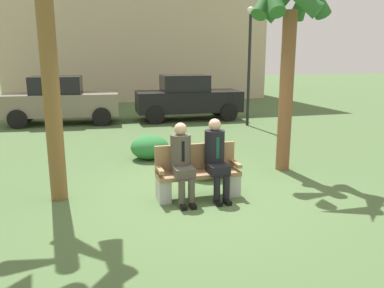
{
  "coord_description": "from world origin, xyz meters",
  "views": [
    {
      "loc": [
        -1.9,
        -6.13,
        2.37
      ],
      "look_at": [
        -0.09,
        0.29,
        0.85
      ],
      "focal_mm": 36.22,
      "sensor_mm": 36.0,
      "label": 1
    }
  ],
  "objects_px": {
    "seated_man_right": "(216,155)",
    "palm_tree_short": "(289,14)",
    "street_lamp": "(249,55)",
    "shrub_mid_lawn": "(150,147)",
    "park_bench": "(198,174)",
    "parked_car_near": "(61,100)",
    "seated_man_left": "(182,158)",
    "parked_car_far": "(187,98)",
    "shrub_near_bench": "(209,162)"
  },
  "relations": [
    {
      "from": "shrub_near_bench",
      "to": "street_lamp",
      "type": "distance_m",
      "value": 6.45
    },
    {
      "from": "palm_tree_short",
      "to": "parked_car_near",
      "type": "bearing_deg",
      "value": 123.02
    },
    {
      "from": "seated_man_left",
      "to": "shrub_near_bench",
      "type": "relative_size",
      "value": 1.45
    },
    {
      "from": "park_bench",
      "to": "shrub_near_bench",
      "type": "distance_m",
      "value": 1.19
    },
    {
      "from": "seated_man_right",
      "to": "parked_car_far",
      "type": "xyz_separation_m",
      "value": [
        1.7,
        8.19,
        0.09
      ]
    },
    {
      "from": "shrub_near_bench",
      "to": "street_lamp",
      "type": "relative_size",
      "value": 0.23
    },
    {
      "from": "seated_man_right",
      "to": "shrub_mid_lawn",
      "type": "distance_m",
      "value": 2.93
    },
    {
      "from": "park_bench",
      "to": "parked_car_far",
      "type": "height_order",
      "value": "parked_car_far"
    },
    {
      "from": "parked_car_far",
      "to": "shrub_near_bench",
      "type": "bearing_deg",
      "value": -101.67
    },
    {
      "from": "park_bench",
      "to": "street_lamp",
      "type": "bearing_deg",
      "value": 59.63
    },
    {
      "from": "palm_tree_short",
      "to": "shrub_near_bench",
      "type": "height_order",
      "value": "palm_tree_short"
    },
    {
      "from": "shrub_mid_lawn",
      "to": "seated_man_left",
      "type": "bearing_deg",
      "value": -88.7
    },
    {
      "from": "shrub_near_bench",
      "to": "parked_car_far",
      "type": "relative_size",
      "value": 0.23
    },
    {
      "from": "shrub_near_bench",
      "to": "street_lamp",
      "type": "height_order",
      "value": "street_lamp"
    },
    {
      "from": "shrub_near_bench",
      "to": "park_bench",
      "type": "bearing_deg",
      "value": -117.41
    },
    {
      "from": "parked_car_far",
      "to": "street_lamp",
      "type": "bearing_deg",
      "value": -46.91
    },
    {
      "from": "palm_tree_short",
      "to": "shrub_near_bench",
      "type": "distance_m",
      "value": 3.33
    },
    {
      "from": "parked_car_near",
      "to": "street_lamp",
      "type": "xyz_separation_m",
      "value": [
        6.25,
        -2.12,
        1.56
      ]
    },
    {
      "from": "seated_man_left",
      "to": "street_lamp",
      "type": "relative_size",
      "value": 0.33
    },
    {
      "from": "seated_man_left",
      "to": "parked_car_far",
      "type": "distance_m",
      "value": 8.51
    },
    {
      "from": "park_bench",
      "to": "parked_car_near",
      "type": "xyz_separation_m",
      "value": [
        -2.57,
        8.4,
        0.44
      ]
    },
    {
      "from": "park_bench",
      "to": "palm_tree_short",
      "type": "distance_m",
      "value": 3.69
    },
    {
      "from": "park_bench",
      "to": "parked_car_near",
      "type": "relative_size",
      "value": 0.35
    },
    {
      "from": "palm_tree_short",
      "to": "park_bench",
      "type": "bearing_deg",
      "value": -153.61
    },
    {
      "from": "seated_man_left",
      "to": "parked_car_near",
      "type": "xyz_separation_m",
      "value": [
        -2.27,
        8.51,
        0.11
      ]
    },
    {
      "from": "seated_man_right",
      "to": "shrub_near_bench",
      "type": "bearing_deg",
      "value": 77.65
    },
    {
      "from": "seated_man_left",
      "to": "street_lamp",
      "type": "height_order",
      "value": "street_lamp"
    },
    {
      "from": "park_bench",
      "to": "street_lamp",
      "type": "height_order",
      "value": "street_lamp"
    },
    {
      "from": "park_bench",
      "to": "seated_man_left",
      "type": "distance_m",
      "value": 0.46
    },
    {
      "from": "seated_man_right",
      "to": "parked_car_near",
      "type": "bearing_deg",
      "value": 108.57
    },
    {
      "from": "park_bench",
      "to": "shrub_mid_lawn",
      "type": "distance_m",
      "value": 2.73
    },
    {
      "from": "seated_man_left",
      "to": "seated_man_right",
      "type": "height_order",
      "value": "seated_man_right"
    },
    {
      "from": "park_bench",
      "to": "palm_tree_short",
      "type": "bearing_deg",
      "value": 26.39
    },
    {
      "from": "parked_car_far",
      "to": "parked_car_near",
      "type": "bearing_deg",
      "value": 175.93
    },
    {
      "from": "shrub_mid_lawn",
      "to": "parked_car_far",
      "type": "distance_m",
      "value": 5.89
    },
    {
      "from": "park_bench",
      "to": "seated_man_right",
      "type": "relative_size",
      "value": 1.05
    },
    {
      "from": "shrub_mid_lawn",
      "to": "parked_car_near",
      "type": "bearing_deg",
      "value": 111.15
    },
    {
      "from": "park_bench",
      "to": "parked_car_near",
      "type": "bearing_deg",
      "value": 107.02
    },
    {
      "from": "seated_man_left",
      "to": "street_lamp",
      "type": "bearing_deg",
      "value": 58.09
    },
    {
      "from": "seated_man_right",
      "to": "parked_car_far",
      "type": "bearing_deg",
      "value": 78.24
    },
    {
      "from": "park_bench",
      "to": "shrub_mid_lawn",
      "type": "xyz_separation_m",
      "value": [
        -0.37,
        2.7,
        -0.12
      ]
    },
    {
      "from": "park_bench",
      "to": "shrub_near_bench",
      "type": "xyz_separation_m",
      "value": [
        0.54,
        1.05,
        -0.12
      ]
    },
    {
      "from": "park_bench",
      "to": "seated_man_left",
      "type": "xyz_separation_m",
      "value": [
        -0.3,
        -0.12,
        0.33
      ]
    },
    {
      "from": "shrub_mid_lawn",
      "to": "parked_car_far",
      "type": "bearing_deg",
      "value": 66.27
    },
    {
      "from": "parked_car_far",
      "to": "street_lamp",
      "type": "distance_m",
      "value": 2.91
    },
    {
      "from": "street_lamp",
      "to": "shrub_mid_lawn",
      "type": "bearing_deg",
      "value": -138.54
    },
    {
      "from": "seated_man_right",
      "to": "shrub_mid_lawn",
      "type": "xyz_separation_m",
      "value": [
        -0.66,
        2.82,
        -0.47
      ]
    },
    {
      "from": "palm_tree_short",
      "to": "shrub_near_bench",
      "type": "xyz_separation_m",
      "value": [
        -1.64,
        -0.03,
        -2.89
      ]
    },
    {
      "from": "seated_man_right",
      "to": "palm_tree_short",
      "type": "relative_size",
      "value": 0.31
    },
    {
      "from": "seated_man_left",
      "to": "palm_tree_short",
      "type": "height_order",
      "value": "palm_tree_short"
    }
  ]
}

